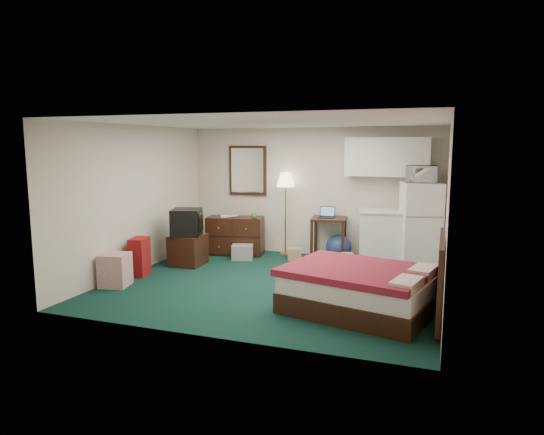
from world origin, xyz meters
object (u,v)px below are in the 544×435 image
at_px(desk, 329,238).
at_px(fridge, 420,227).
at_px(dresser, 235,236).
at_px(floor_lamp, 285,214).
at_px(bed, 360,290).
at_px(kitchen_counter, 385,239).
at_px(tv_stand, 188,250).
at_px(suitcase, 140,257).

distance_m(desk, fridge, 1.73).
distance_m(dresser, desk, 1.86).
height_order(floor_lamp, bed, floor_lamp).
height_order(dresser, fridge, fridge).
bearing_deg(desk, fridge, -17.79).
distance_m(dresser, fridge, 3.55).
height_order(kitchen_counter, tv_stand, kitchen_counter).
xyz_separation_m(floor_lamp, tv_stand, (-1.41, -1.40, -0.54)).
bearing_deg(dresser, desk, -5.20).
bearing_deg(floor_lamp, fridge, -9.47).
height_order(dresser, kitchen_counter, kitchen_counter).
bearing_deg(floor_lamp, dresser, -162.06).
xyz_separation_m(dresser, suitcase, (-0.86, -2.00, -0.06)).
bearing_deg(fridge, bed, -119.74).
height_order(bed, tv_stand, bed).
bearing_deg(kitchen_counter, dresser, 168.77).
relative_size(kitchen_counter, bed, 0.55).
height_order(dresser, suitcase, dresser).
bearing_deg(dresser, floor_lamp, 6.97).
bearing_deg(floor_lamp, kitchen_counter, -8.33).
relative_size(desk, kitchen_counter, 0.82).
xyz_separation_m(fridge, tv_stand, (-3.98, -0.97, -0.49)).
relative_size(floor_lamp, bed, 0.91).
bearing_deg(tv_stand, dresser, 64.66).
bearing_deg(suitcase, floor_lamp, 39.78).
xyz_separation_m(desk, fridge, (1.67, -0.31, 0.36)).
bearing_deg(desk, kitchen_counter, -16.28).
bearing_deg(bed, kitchen_counter, 102.91).
bearing_deg(bed, fridge, 88.98).
bearing_deg(fridge, desk, 154.15).
relative_size(bed, suitcase, 2.83).
bearing_deg(dresser, kitchen_counter, -10.60).
bearing_deg(suitcase, tv_stand, 54.11).
xyz_separation_m(desk, bed, (1.05, -2.73, -0.12)).
relative_size(kitchen_counter, suitcase, 1.55).
distance_m(floor_lamp, bed, 3.49).
relative_size(kitchen_counter, tv_stand, 1.64).
distance_m(dresser, tv_stand, 1.19).
xyz_separation_m(floor_lamp, kitchen_counter, (1.97, -0.29, -0.33)).
bearing_deg(suitcase, bed, -20.31).
xyz_separation_m(floor_lamp, bed, (1.95, -2.85, -0.53)).
distance_m(floor_lamp, desk, 1.00).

